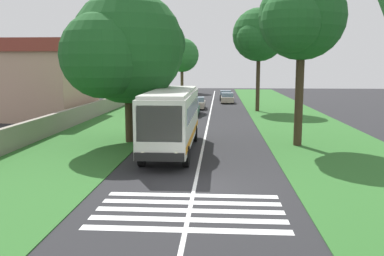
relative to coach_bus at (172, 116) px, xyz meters
name	(u,v)px	position (x,y,z in m)	size (l,w,h in m)	color
ground	(194,188)	(-7.68, -1.80, -2.15)	(160.00, 160.00, 0.00)	#262628
grass_verge_left	(103,131)	(7.32, 6.40, -2.13)	(120.00, 8.00, 0.04)	#2D6628
grass_verge_right	(313,133)	(7.32, -10.00, -2.13)	(120.00, 8.00, 0.04)	#2D6628
centre_line	(206,133)	(7.32, -1.80, -2.14)	(110.00, 0.16, 0.01)	silver
coach_bus	(172,116)	(0.00, 0.00, 0.00)	(11.16, 2.62, 3.73)	silver
zebra_crossing	(190,211)	(-10.49, -1.80, -2.14)	(4.05, 6.80, 0.01)	silver
trailing_car_0	(191,109)	(18.56, 0.19, -1.48)	(4.30, 1.78, 1.43)	#145933
trailing_car_1	(198,103)	(25.55, -0.16, -1.48)	(4.30, 1.78, 1.43)	#B7A893
trailing_car_2	(227,98)	(33.72, -3.88, -1.48)	(4.30, 1.78, 1.43)	#B7A893
trailing_car_3	(226,96)	(38.73, -3.72, -1.48)	(4.30, 1.78, 1.43)	black
roadside_tree_left_0	(123,50)	(2.75, 3.55, 4.03)	(9.07, 7.58, 10.09)	#3D2D1E
roadside_tree_left_1	(181,56)	(55.62, 4.58, 4.82)	(7.69, 6.41, 10.32)	#4C3826
roadside_tree_left_2	(157,45)	(25.86, 4.69, 5.49)	(7.25, 6.52, 11.00)	brown
roadside_tree_right_1	(258,36)	(23.22, -7.02, 6.26)	(6.85, 5.89, 11.48)	#3D2D1E
roadside_tree_right_2	(299,19)	(2.29, -7.75, 5.88)	(6.56, 5.42, 10.88)	#3D2D1E
utility_pole	(137,86)	(5.97, 3.28, 1.55)	(0.24, 1.40, 7.04)	#473828
roadside_wall	(81,114)	(12.32, 9.80, -1.35)	(70.00, 0.40, 1.50)	gray
roadside_building	(42,79)	(16.81, 15.18, 1.71)	(11.64, 9.03, 7.59)	tan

